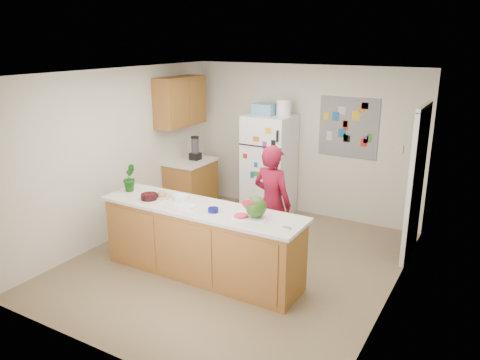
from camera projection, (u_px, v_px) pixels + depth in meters
The scene contains 26 objects.
floor at pixel (235, 263), 6.31m from camera, with size 4.00×4.50×0.02m, color brown.
wall_back at pixel (304, 141), 7.82m from camera, with size 4.00×0.02×2.50m, color beige.
wall_left at pixel (118, 155), 6.91m from camera, with size 0.02×4.50×2.50m, color beige.
wall_right at pixel (397, 200), 4.98m from camera, with size 0.02×4.50×2.50m, color beige.
ceiling at pixel (235, 72), 5.58m from camera, with size 4.00×4.50×0.02m, color white.
doorway at pixel (417, 184), 6.27m from camera, with size 0.03×0.85×2.04m, color black.
peninsula_base at pixel (201, 243), 5.86m from camera, with size 2.60×0.62×0.88m, color brown.
peninsula_top at pixel (201, 208), 5.73m from camera, with size 2.68×0.70×0.04m, color silver.
side_counter_base at pixel (191, 187), 8.11m from camera, with size 0.60×0.80×0.86m, color brown.
side_counter_top at pixel (190, 161), 7.98m from camera, with size 0.64×0.84×0.04m, color silver.
upper_cabinets at pixel (180, 101), 7.70m from camera, with size 0.35×1.00×0.80m, color brown.
refrigerator at pixel (269, 166), 7.84m from camera, with size 0.75×0.70×1.70m, color silver.
fridge_top_bin at pixel (265, 109), 7.61m from camera, with size 0.35×0.28×0.18m, color #5999B2.
photo_collage at pixel (348, 128), 7.35m from camera, with size 0.95×0.01×0.95m, color slate.
person at pixel (272, 203), 6.25m from camera, with size 0.58×0.38×1.58m, color maroon.
blender_appliance at pixel (195, 149), 7.96m from camera, with size 0.13×0.13×0.38m, color black.
cutting_board at pixel (250, 217), 5.38m from camera, with size 0.38×0.28×0.01m, color white.
watermelon at pixel (256, 207), 5.33m from camera, with size 0.24×0.24×0.24m, color #226218.
watermelon_slice at pixel (241, 216), 5.38m from camera, with size 0.16×0.16×0.02m, color #DF1947.
cherry_bowl at pixel (149, 197), 5.99m from camera, with size 0.22×0.22×0.07m, color black.
white_bowl at pixel (181, 197), 5.97m from camera, with size 0.19×0.19×0.06m, color silver.
cobalt_bowl at pixel (213, 210), 5.55m from camera, with size 0.13×0.13×0.05m, color #090C5E.
plate at pixel (162, 197), 6.07m from camera, with size 0.26×0.26×0.02m, color beige.
paper_towel at pixel (187, 206), 5.71m from camera, with size 0.19×0.17×0.02m, color white.
keys at pixel (287, 228), 5.08m from camera, with size 0.09×0.04×0.01m, color gray.
potted_plant at pixel (129, 178), 6.28m from camera, with size 0.20×0.16×0.36m, color #104412.
Camera 1 is at (2.91, -4.92, 2.90)m, focal length 35.00 mm.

